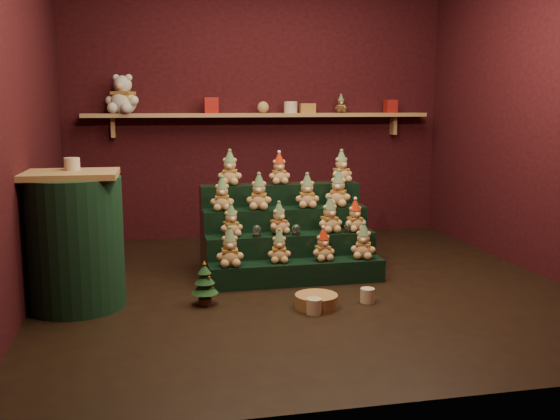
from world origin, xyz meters
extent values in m
plane|color=black|center=(0.00, 0.00, 0.00)|extent=(4.00, 4.00, 0.00)
cube|color=black|center=(0.00, 2.05, 1.40)|extent=(4.00, 0.10, 2.80)
cube|color=black|center=(0.00, -2.05, 1.40)|extent=(4.00, 0.10, 2.80)
cube|color=black|center=(-2.05, 0.00, 1.40)|extent=(0.10, 4.00, 2.80)
cube|color=black|center=(2.05, 0.00, 1.40)|extent=(0.10, 4.00, 2.80)
cube|color=tan|center=(0.00, 1.87, 1.30)|extent=(3.60, 0.26, 0.04)
cube|color=tan|center=(-1.50, 1.94, 1.18)|extent=(0.04, 0.12, 0.20)
cube|color=tan|center=(1.50, 1.94, 1.18)|extent=(0.04, 0.12, 0.20)
cube|color=black|center=(-0.04, 0.06, 0.09)|extent=(1.40, 0.22, 0.18)
cube|color=black|center=(-0.04, 0.28, 0.18)|extent=(1.40, 0.22, 0.36)
cube|color=black|center=(-0.04, 0.50, 0.27)|extent=(1.40, 0.22, 0.54)
cube|color=black|center=(-0.04, 0.72, 0.36)|extent=(1.40, 0.22, 0.72)
cylinder|color=black|center=(-0.34, 0.22, 0.37)|extent=(0.07, 0.07, 0.03)
sphere|color=white|center=(-0.34, 0.22, 0.42)|extent=(0.07, 0.07, 0.07)
cylinder|color=black|center=(-0.01, 0.22, 0.37)|extent=(0.06, 0.06, 0.03)
sphere|color=white|center=(-0.01, 0.22, 0.42)|extent=(0.07, 0.07, 0.07)
cylinder|color=black|center=(0.42, 0.22, 0.37)|extent=(0.05, 0.05, 0.02)
sphere|color=white|center=(0.42, 0.22, 0.41)|extent=(0.06, 0.06, 0.06)
cube|color=tan|center=(-1.69, -0.16, 0.93)|extent=(0.63, 0.53, 0.04)
cylinder|color=black|center=(-1.69, -0.16, 0.46)|extent=(0.66, 0.66, 0.91)
cylinder|color=beige|center=(-1.69, -0.06, 1.00)|extent=(0.11, 0.11, 0.09)
cylinder|color=#442D18|center=(-0.81, -0.32, 0.02)|extent=(0.10, 0.10, 0.05)
cone|color=#163D1B|center=(-0.81, -0.32, 0.13)|extent=(0.19, 0.19, 0.10)
cone|color=#163D1B|center=(-0.81, -0.32, 0.20)|extent=(0.14, 0.14, 0.09)
cone|color=#163D1B|center=(-0.81, -0.32, 0.26)|extent=(0.10, 0.10, 0.07)
cone|color=orange|center=(-0.81, -0.32, 0.31)|extent=(0.03, 0.03, 0.03)
cylinder|color=beige|center=(-0.10, -0.66, 0.05)|extent=(0.11, 0.11, 0.11)
cylinder|color=beige|center=(0.34, -0.50, 0.05)|extent=(0.10, 0.10, 0.10)
cylinder|color=#A37941|center=(-0.05, -0.54, 0.05)|extent=(0.40, 0.40, 0.09)
cube|color=#A51D19|center=(-0.52, 1.85, 1.40)|extent=(0.14, 0.14, 0.16)
cylinder|color=beige|center=(0.31, 1.85, 1.38)|extent=(0.14, 0.14, 0.12)
cube|color=#A51D19|center=(1.42, 1.85, 1.39)|extent=(0.12, 0.12, 0.14)
sphere|color=tan|center=(0.02, 1.85, 1.38)|extent=(0.12, 0.12, 0.12)
cube|color=orange|center=(0.49, 1.85, 1.37)|extent=(0.16, 0.10, 0.10)
camera|label=1|loc=(-1.17, -4.59, 1.40)|focal=40.00mm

